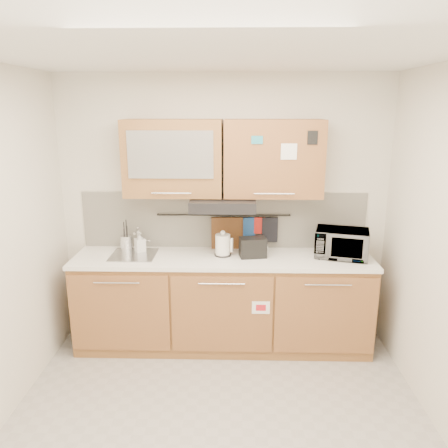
{
  "coord_description": "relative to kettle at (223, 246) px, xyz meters",
  "views": [
    {
      "loc": [
        0.11,
        -2.71,
        2.29
      ],
      "look_at": [
        0.02,
        1.05,
        1.28
      ],
      "focal_mm": 35.0,
      "sensor_mm": 36.0,
      "label": 1
    }
  ],
  "objects": [
    {
      "name": "toaster",
      "position": [
        0.28,
        -0.04,
        -0.0
      ],
      "size": [
        0.27,
        0.19,
        0.19
      ],
      "rotation": [
        0.0,
        0.0,
        0.17
      ],
      "color": "black",
      "rests_on": "countertop"
    },
    {
      "name": "countertop",
      "position": [
        -0.0,
        -0.04,
        -0.12
      ],
      "size": [
        2.82,
        0.62,
        0.04
      ],
      "primitive_type": "cube",
      "color": "white",
      "rests_on": "base_cabinet"
    },
    {
      "name": "wall_back",
      "position": [
        -0.0,
        0.27,
        0.28
      ],
      "size": [
        3.2,
        0.0,
        3.2
      ],
      "primitive_type": "plane",
      "rotation": [
        1.57,
        0.0,
        0.0
      ],
      "color": "silver",
      "rests_on": "ground"
    },
    {
      "name": "oven_mitt",
      "position": [
        0.25,
        0.21,
        0.12
      ],
      "size": [
        0.12,
        0.05,
        0.19
      ],
      "primitive_type": "cube",
      "rotation": [
        0.0,
        0.0,
        0.17
      ],
      "color": "navy",
      "rests_on": "utensil_rail"
    },
    {
      "name": "soap_bottle",
      "position": [
        -0.81,
        0.08,
        0.0
      ],
      "size": [
        0.13,
        0.13,
        0.2
      ],
      "primitive_type": "imported",
      "rotation": [
        0.0,
        0.0,
        0.54
      ],
      "color": "#999999",
      "rests_on": "countertop"
    },
    {
      "name": "upper_cabinets",
      "position": [
        -0.01,
        0.1,
        0.81
      ],
      "size": [
        1.82,
        0.37,
        0.7
      ],
      "color": "#A37139",
      "rests_on": "wall_back"
    },
    {
      "name": "cutting_board",
      "position": [
        0.06,
        0.21,
        0.0
      ],
      "size": [
        0.36,
        0.04,
        0.44
      ],
      "primitive_type": "cube",
      "rotation": [
        0.0,
        0.0,
        0.02
      ],
      "color": "brown",
      "rests_on": "utensil_rail"
    },
    {
      "name": "base_cabinet",
      "position": [
        -0.0,
        -0.03,
        -0.61
      ],
      "size": [
        2.8,
        0.64,
        0.88
      ],
      "color": "#A37139",
      "rests_on": "floor"
    },
    {
      "name": "backsplash",
      "position": [
        -0.0,
        0.26,
        0.18
      ],
      "size": [
        2.8,
        0.02,
        0.56
      ],
      "primitive_type": "cube",
      "color": "silver",
      "rests_on": "countertop"
    },
    {
      "name": "ceiling",
      "position": [
        -0.0,
        -1.23,
        1.58
      ],
      "size": [
        3.2,
        3.2,
        0.0
      ],
      "primitive_type": "plane",
      "rotation": [
        3.14,
        0.0,
        0.0
      ],
      "color": "white",
      "rests_on": "wall_back"
    },
    {
      "name": "dark_pouch",
      "position": [
        0.46,
        0.21,
        0.1
      ],
      "size": [
        0.16,
        0.04,
        0.24
      ],
      "primitive_type": "cube",
      "rotation": [
        0.0,
        0.0,
        -0.0
      ],
      "color": "black",
      "rests_on": "utensil_rail"
    },
    {
      "name": "kettle",
      "position": [
        0.0,
        0.0,
        0.0
      ],
      "size": [
        0.18,
        0.17,
        0.25
      ],
      "rotation": [
        0.0,
        0.0,
        -0.29
      ],
      "color": "white",
      "rests_on": "countertop"
    },
    {
      "name": "floor",
      "position": [
        -0.0,
        -1.23,
        -1.02
      ],
      "size": [
        3.2,
        3.2,
        0.0
      ],
      "primitive_type": "plane",
      "color": "#9E9993",
      "rests_on": "ground"
    },
    {
      "name": "sink",
      "position": [
        -0.85,
        -0.02,
        -0.09
      ],
      "size": [
        0.42,
        0.4,
        0.26
      ],
      "color": "silver",
      "rests_on": "countertop"
    },
    {
      "name": "pot_holder",
      "position": [
        0.34,
        0.21,
        0.14
      ],
      "size": [
        0.13,
        0.03,
        0.16
      ],
      "primitive_type": "cube",
      "rotation": [
        0.0,
        0.0,
        -0.09
      ],
      "color": "#B41E18",
      "rests_on": "utensil_rail"
    },
    {
      "name": "microwave",
      "position": [
        1.11,
        -0.01,
        0.03
      ],
      "size": [
        0.54,
        0.43,
        0.26
      ],
      "primitive_type": "imported",
      "rotation": [
        0.0,
        0.0,
        -0.25
      ],
      "color": "#999999",
      "rests_on": "countertop"
    },
    {
      "name": "utensil_crock",
      "position": [
        -0.95,
        0.12,
        -0.02
      ],
      "size": [
        0.13,
        0.13,
        0.31
      ],
      "rotation": [
        0.0,
        0.0,
        0.05
      ],
      "color": "silver",
      "rests_on": "countertop"
    },
    {
      "name": "utensil_rail",
      "position": [
        -0.0,
        0.22,
        0.24
      ],
      "size": [
        1.3,
        0.02,
        0.02
      ],
      "primitive_type": "cylinder",
      "rotation": [
        0.0,
        1.57,
        0.0
      ],
      "color": "black",
      "rests_on": "backsplash"
    },
    {
      "name": "range_hood",
      "position": [
        -0.0,
        0.02,
        0.4
      ],
      "size": [
        0.6,
        0.46,
        0.1
      ],
      "primitive_type": "cube",
      "color": "black",
      "rests_on": "upper_cabinets"
    }
  ]
}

